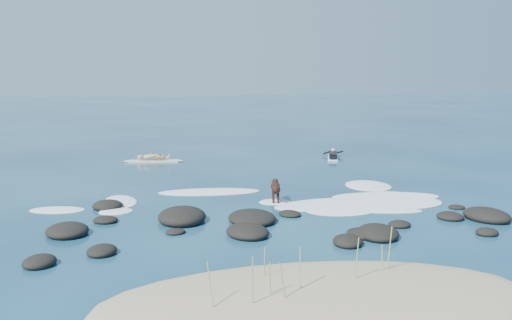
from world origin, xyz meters
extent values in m
plane|color=#0A2642|center=(0.00, 0.00, 0.00)|extent=(160.00, 160.00, 0.00)
ellipsoid|color=#9E8966|center=(0.00, -8.20, 0.00)|extent=(9.00, 4.40, 0.60)
cylinder|color=#879648|center=(1.67, -7.37, 0.47)|extent=(0.03, 0.10, 0.70)
cylinder|color=#879648|center=(-1.01, -8.32, 0.54)|extent=(0.07, 0.13, 0.83)
cylinder|color=#879648|center=(0.91, -7.84, 0.64)|extent=(0.10, 0.04, 1.05)
cylinder|color=#879648|center=(1.88, -7.27, 0.65)|extent=(0.19, 0.21, 1.04)
cylinder|color=#879648|center=(-0.38, -8.16, 0.63)|extent=(0.07, 0.16, 1.01)
cylinder|color=#879648|center=(-1.41, -8.69, 0.66)|extent=(0.04, 0.12, 1.09)
cylinder|color=#879648|center=(-0.91, -7.29, 0.52)|extent=(0.04, 0.11, 0.80)
cylinder|color=#879648|center=(-0.80, -8.55, 0.56)|extent=(0.14, 0.10, 0.86)
cylinder|color=#879648|center=(-2.18, -8.60, 0.61)|extent=(0.12, 0.23, 0.96)
ellipsoid|color=black|center=(-0.63, -3.45, 0.10)|extent=(1.51, 1.67, 0.41)
ellipsoid|color=black|center=(-4.48, -4.37, 0.08)|extent=(0.98, 1.06, 0.30)
ellipsoid|color=black|center=(-5.57, -2.46, 0.11)|extent=(1.31, 1.43, 0.42)
ellipsoid|color=black|center=(6.72, -1.60, 0.03)|extent=(0.56, 0.53, 0.14)
ellipsoid|color=black|center=(3.92, -3.34, 0.06)|extent=(0.87, 0.84, 0.23)
ellipsoid|color=black|center=(-2.60, -2.88, 0.04)|extent=(0.74, 0.71, 0.16)
ellipsoid|color=black|center=(2.88, -4.21, 0.10)|extent=(1.43, 1.65, 0.42)
ellipsoid|color=black|center=(-0.26, -2.01, 0.10)|extent=(1.46, 1.75, 0.42)
ellipsoid|color=black|center=(-2.35, -1.61, 0.14)|extent=(1.65, 1.93, 0.56)
ellipsoid|color=black|center=(5.95, -4.58, 0.07)|extent=(0.66, 0.59, 0.27)
ellipsoid|color=black|center=(-4.63, -1.31, 0.06)|extent=(0.96, 0.91, 0.24)
ellipsoid|color=black|center=(-4.69, 0.45, 0.09)|extent=(1.15, 1.12, 0.37)
ellipsoid|color=black|center=(6.87, -3.10, 0.12)|extent=(1.66, 1.85, 0.47)
ellipsoid|color=black|center=(2.53, -4.12, 0.07)|extent=(1.28, 1.35, 0.27)
ellipsoid|color=black|center=(-5.86, -4.98, 0.08)|extent=(1.05, 1.10, 0.33)
ellipsoid|color=black|center=(1.04, -1.52, 0.05)|extent=(0.91, 0.98, 0.19)
ellipsoid|color=black|center=(1.82, -4.75, 0.09)|extent=(1.01, 1.12, 0.34)
ellipsoid|color=black|center=(5.81, -2.83, 0.07)|extent=(1.03, 1.07, 0.29)
ellipsoid|color=white|center=(-4.31, 1.33, 0.01)|extent=(1.41, 2.20, 0.12)
ellipsoid|color=white|center=(-4.39, -0.09, 0.01)|extent=(1.25, 1.11, 0.12)
ellipsoid|color=white|center=(5.16, 2.35, 0.01)|extent=(1.86, 2.24, 0.12)
ellipsoid|color=white|center=(2.57, -0.36, 0.01)|extent=(3.91, 2.22, 0.12)
ellipsoid|color=white|center=(-1.11, 2.33, 0.01)|extent=(3.91, 1.51, 0.12)
ellipsoid|color=white|center=(4.97, 0.69, 0.01)|extent=(2.18, 1.25, 0.12)
ellipsoid|color=white|center=(2.91, -1.08, 0.01)|extent=(2.63, 1.95, 0.12)
ellipsoid|color=white|center=(3.97, -1.35, 0.01)|extent=(3.17, 1.75, 0.12)
ellipsoid|color=white|center=(5.04, -0.40, 0.01)|extent=(3.63, 2.65, 0.12)
ellipsoid|color=white|center=(-6.29, 0.45, 0.01)|extent=(1.97, 1.27, 0.12)
ellipsoid|color=white|center=(5.08, 0.39, 0.01)|extent=(4.09, 1.96, 0.12)
ellipsoid|color=white|center=(0.96, 0.29, 0.01)|extent=(1.10, 0.90, 0.12)
cube|color=beige|center=(-3.14, 9.81, 0.05)|extent=(2.49, 0.78, 0.08)
ellipsoid|color=beige|center=(-1.93, 9.68, 0.05)|extent=(0.52, 0.33, 0.09)
ellipsoid|color=beige|center=(-4.36, 9.95, 0.05)|extent=(0.52, 0.33, 0.09)
imported|color=tan|center=(-3.14, 9.81, 0.88)|extent=(0.44, 0.62, 1.59)
cube|color=white|center=(5.97, 9.30, 0.05)|extent=(1.14, 2.20, 0.08)
ellipsoid|color=white|center=(6.31, 10.33, 0.05)|extent=(0.39, 0.53, 0.08)
cube|color=black|center=(5.97, 9.30, 0.20)|extent=(0.79, 1.38, 0.22)
sphere|color=tan|center=(6.21, 10.03, 0.31)|extent=(0.28, 0.28, 0.23)
cylinder|color=black|center=(5.99, 10.25, 0.19)|extent=(0.55, 0.13, 0.24)
cylinder|color=black|center=(6.52, 10.08, 0.19)|extent=(0.46, 0.42, 0.24)
cube|color=black|center=(5.74, 8.60, 0.16)|extent=(0.49, 0.62, 0.14)
cylinder|color=black|center=(0.96, 0.19, 0.53)|extent=(0.40, 0.67, 0.30)
sphere|color=black|center=(1.00, 0.47, 0.53)|extent=(0.37, 0.37, 0.32)
sphere|color=black|center=(0.91, -0.09, 0.53)|extent=(0.33, 0.33, 0.29)
sphere|color=black|center=(1.03, 0.66, 0.64)|extent=(0.26, 0.26, 0.23)
cone|color=black|center=(1.05, 0.79, 0.63)|extent=(0.14, 0.16, 0.12)
cone|color=black|center=(0.97, 0.65, 0.74)|extent=(0.12, 0.09, 0.11)
cone|color=black|center=(1.09, 0.63, 0.74)|extent=(0.12, 0.09, 0.11)
cylinder|color=black|center=(0.91, 0.42, 0.21)|extent=(0.09, 0.09, 0.41)
cylinder|color=black|center=(1.07, 0.40, 0.21)|extent=(0.09, 0.09, 0.41)
cylinder|color=black|center=(0.84, -0.01, 0.21)|extent=(0.09, 0.09, 0.41)
cylinder|color=black|center=(1.00, -0.03, 0.21)|extent=(0.09, 0.09, 0.41)
cylinder|color=black|center=(0.89, -0.22, 0.59)|extent=(0.10, 0.30, 0.18)
camera|label=1|loc=(-3.14, -18.53, 4.58)|focal=40.00mm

